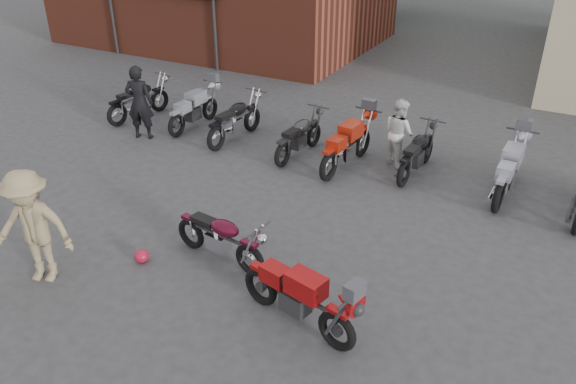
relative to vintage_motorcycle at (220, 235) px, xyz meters
The scene contains 14 objects.
ground 0.77m from the vintage_motorcycle, 71.17° to the right, with size 90.00×90.00×0.00m, color #343436.
vintage_motorcycle is the anchor object (origin of this frame).
sportbike 2.08m from the vintage_motorcycle, 23.28° to the right, with size 2.00×0.66×1.16m, color #9F0D0E, non-canonical shape.
helmet 1.43m from the vintage_motorcycle, 150.88° to the right, with size 0.25×0.25×0.23m, color #AD1230.
person_dark 6.00m from the vintage_motorcycle, 143.48° to the left, with size 0.68×0.45×1.87m, color black.
person_light 5.31m from the vintage_motorcycle, 74.71° to the left, with size 0.76×0.59×1.56m, color silver.
person_tan 2.94m from the vintage_motorcycle, 142.47° to the right, with size 1.27×0.73×1.96m, color #9B875F.
row_bike_0 7.38m from the vintage_motorcycle, 141.58° to the left, with size 2.00×0.66×1.16m, color black, non-canonical shape.
row_bike_1 6.24m from the vintage_motorcycle, 130.47° to the left, with size 1.96×0.65×1.14m, color #8E949B, non-canonical shape.
row_bike_2 5.25m from the vintage_motorcycle, 120.06° to the left, with size 2.04×0.67×1.18m, color black, non-canonical shape.
row_bike_3 4.53m from the vintage_motorcycle, 99.99° to the left, with size 1.89×0.62×1.10m, color #27272A, non-canonical shape.
row_bike_4 4.43m from the vintage_motorcycle, 84.20° to the left, with size 2.13×0.70×1.23m, color #B0220E, non-canonical shape.
row_bike_5 5.20m from the vintage_motorcycle, 68.16° to the left, with size 1.91×0.63×1.11m, color black, non-canonical shape.
row_bike_6 6.13m from the vintage_motorcycle, 50.79° to the left, with size 2.13×0.70×1.24m, color #9C9CAA, non-canonical shape.
Camera 1 is at (4.54, -5.91, 5.67)m, focal length 35.00 mm.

